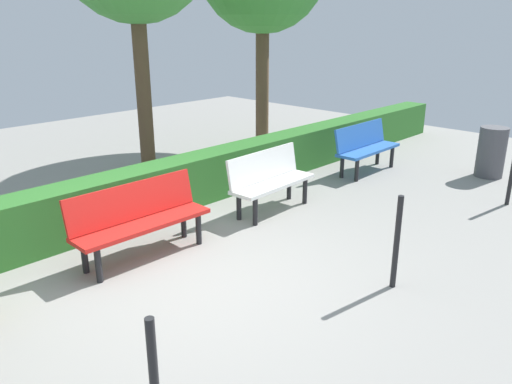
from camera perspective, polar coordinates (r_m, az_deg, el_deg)
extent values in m
plane|color=gray|center=(5.50, -7.61, -9.84)|extent=(19.06, 19.06, 0.00)
cube|color=blue|center=(9.26, 12.63, 4.67)|extent=(1.49, 0.43, 0.05)
cube|color=blue|center=(9.30, 11.73, 6.29)|extent=(1.49, 0.14, 0.42)
cylinder|color=black|center=(9.75, 15.12, 3.85)|extent=(0.07, 0.07, 0.39)
cylinder|color=black|center=(9.89, 13.60, 4.18)|extent=(0.07, 0.07, 0.39)
cylinder|color=black|center=(8.75, 11.33, 2.44)|extent=(0.07, 0.07, 0.39)
cylinder|color=black|center=(8.91, 9.71, 2.83)|extent=(0.07, 0.07, 0.39)
cube|color=white|center=(7.17, 1.99, 0.94)|extent=(1.44, 0.48, 0.05)
cube|color=white|center=(7.21, 0.84, 3.03)|extent=(1.43, 0.17, 0.42)
cylinder|color=black|center=(7.57, 5.55, 0.12)|extent=(0.07, 0.07, 0.39)
cylinder|color=black|center=(7.74, 3.76, 0.59)|extent=(0.07, 0.07, 0.39)
cylinder|color=black|center=(6.74, -0.09, -2.21)|extent=(0.07, 0.07, 0.39)
cylinder|color=black|center=(6.93, -1.95, -1.61)|extent=(0.07, 0.07, 0.39)
cube|color=red|center=(5.90, -12.60, -3.59)|extent=(1.65, 0.45, 0.05)
cube|color=red|center=(5.97, -13.76, -0.99)|extent=(1.65, 0.15, 0.42)
cylinder|color=black|center=(6.23, -6.51, -4.20)|extent=(0.07, 0.07, 0.39)
cylinder|color=black|center=(6.45, -8.20, -3.44)|extent=(0.07, 0.07, 0.39)
cylinder|color=black|center=(5.57, -17.40, -7.92)|extent=(0.07, 0.07, 0.39)
cylinder|color=black|center=(5.82, -18.83, -6.90)|extent=(0.07, 0.07, 0.39)
cube|color=#2D6B28|center=(7.31, -10.34, 0.51)|extent=(15.06, 0.50, 0.71)
cylinder|color=brown|center=(10.92, 0.71, 12.65)|extent=(0.28, 0.28, 2.85)
cylinder|color=brown|center=(9.23, -12.65, 11.65)|extent=(0.26, 0.26, 3.05)
cylinder|color=black|center=(8.30, 26.99, 1.99)|extent=(0.06, 0.06, 1.00)
cylinder|color=black|center=(5.30, 15.63, -5.51)|extent=(0.06, 0.06, 1.00)
cylinder|color=#4C4C51|center=(9.71, 25.08, 4.11)|extent=(0.47, 0.47, 0.88)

